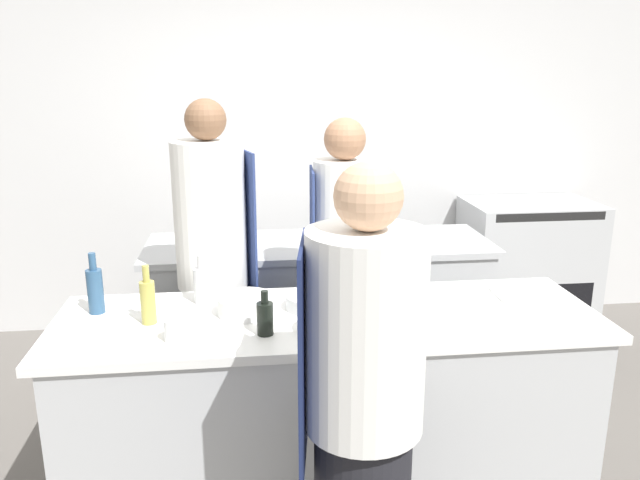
{
  "coord_description": "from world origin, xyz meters",
  "views": [
    {
      "loc": [
        -0.34,
        -2.56,
        1.95
      ],
      "look_at": [
        0.0,
        0.35,
        1.14
      ],
      "focal_mm": 35.0,
      "sensor_mm": 36.0,
      "label": 1
    }
  ],
  "objects_px": {
    "bottle_olive_oil": "(202,284)",
    "bowl_ceramic_blue": "(246,305)",
    "bowl_prep_small": "(310,302)",
    "bowl_wooden_salad": "(327,324)",
    "chef_at_prep_near": "(363,410)",
    "bottle_cooking_oil": "(148,301)",
    "chef_at_stove": "(213,271)",
    "chef_at_pass_far": "(343,278)",
    "cup": "(175,330)",
    "bottle_wine": "(265,317)",
    "bowl_mixing_large": "(395,297)",
    "oven_range": "(526,265)",
    "bottle_vinegar": "(95,289)"
  },
  "relations": [
    {
      "from": "bottle_olive_oil",
      "to": "bowl_ceramic_blue",
      "type": "xyz_separation_m",
      "value": [
        0.2,
        -0.16,
        -0.05
      ]
    },
    {
      "from": "bowl_prep_small",
      "to": "bowl_wooden_salad",
      "type": "bearing_deg",
      "value": -80.17
    },
    {
      "from": "chef_at_prep_near",
      "to": "bottle_cooking_oil",
      "type": "relative_size",
      "value": 6.43
    },
    {
      "from": "chef_at_prep_near",
      "to": "chef_at_stove",
      "type": "bearing_deg",
      "value": 30.77
    },
    {
      "from": "chef_at_stove",
      "to": "bowl_ceramic_blue",
      "type": "relative_size",
      "value": 7.2
    },
    {
      "from": "chef_at_pass_far",
      "to": "cup",
      "type": "bearing_deg",
      "value": 136.12
    },
    {
      "from": "bottle_olive_oil",
      "to": "bowl_prep_small",
      "type": "distance_m",
      "value": 0.51
    },
    {
      "from": "bottle_olive_oil",
      "to": "bowl_ceramic_blue",
      "type": "bearing_deg",
      "value": -38.98
    },
    {
      "from": "bottle_olive_oil",
      "to": "bottle_wine",
      "type": "xyz_separation_m",
      "value": [
        0.28,
        -0.4,
        -0.02
      ]
    },
    {
      "from": "bowl_ceramic_blue",
      "to": "bowl_mixing_large",
      "type": "bearing_deg",
      "value": 3.28
    },
    {
      "from": "bottle_olive_oil",
      "to": "chef_at_pass_far",
      "type": "bearing_deg",
      "value": 24.54
    },
    {
      "from": "chef_at_pass_far",
      "to": "cup",
      "type": "relative_size",
      "value": 18.76
    },
    {
      "from": "oven_range",
      "to": "bottle_wine",
      "type": "bearing_deg",
      "value": -136.51
    },
    {
      "from": "oven_range",
      "to": "bowl_ceramic_blue",
      "type": "xyz_separation_m",
      "value": [
        -2.13,
        -1.7,
        0.44
      ]
    },
    {
      "from": "bottle_vinegar",
      "to": "cup",
      "type": "distance_m",
      "value": 0.52
    },
    {
      "from": "chef_at_stove",
      "to": "bowl_wooden_salad",
      "type": "height_order",
      "value": "chef_at_stove"
    },
    {
      "from": "bowl_prep_small",
      "to": "bowl_wooden_salad",
      "type": "xyz_separation_m",
      "value": [
        0.04,
        -0.25,
        -0.0
      ]
    },
    {
      "from": "bottle_olive_oil",
      "to": "bowl_ceramic_blue",
      "type": "distance_m",
      "value": 0.26
    },
    {
      "from": "oven_range",
      "to": "bowl_mixing_large",
      "type": "relative_size",
      "value": 4.59
    },
    {
      "from": "bowl_prep_small",
      "to": "bowl_ceramic_blue",
      "type": "distance_m",
      "value": 0.29
    },
    {
      "from": "bottle_wine",
      "to": "bottle_cooking_oil",
      "type": "relative_size",
      "value": 0.73
    },
    {
      "from": "bowl_mixing_large",
      "to": "bottle_cooking_oil",
      "type": "bearing_deg",
      "value": -174.72
    },
    {
      "from": "chef_at_stove",
      "to": "chef_at_pass_far",
      "type": "xyz_separation_m",
      "value": [
        0.68,
        -0.08,
        -0.04
      ]
    },
    {
      "from": "bowl_wooden_salad",
      "to": "chef_at_pass_far",
      "type": "bearing_deg",
      "value": 76.1
    },
    {
      "from": "bowl_prep_small",
      "to": "bottle_cooking_oil",
      "type": "bearing_deg",
      "value": -172.77
    },
    {
      "from": "bowl_wooden_salad",
      "to": "bowl_mixing_large",
      "type": "bearing_deg",
      "value": 36.98
    },
    {
      "from": "bowl_wooden_salad",
      "to": "chef_at_prep_near",
      "type": "bearing_deg",
      "value": -84.52
    },
    {
      "from": "oven_range",
      "to": "bowl_prep_small",
      "type": "bearing_deg",
      "value": -137.56
    },
    {
      "from": "oven_range",
      "to": "bottle_olive_oil",
      "type": "height_order",
      "value": "bottle_olive_oil"
    },
    {
      "from": "chef_at_prep_near",
      "to": "bowl_wooden_salad",
      "type": "distance_m",
      "value": 0.55
    },
    {
      "from": "bottle_cooking_oil",
      "to": "bowl_prep_small",
      "type": "height_order",
      "value": "bottle_cooking_oil"
    },
    {
      "from": "cup",
      "to": "chef_at_pass_far",
      "type": "bearing_deg",
      "value": 43.05
    },
    {
      "from": "oven_range",
      "to": "bowl_wooden_salad",
      "type": "xyz_separation_m",
      "value": [
        -1.79,
        -1.93,
        0.42
      ]
    },
    {
      "from": "chef_at_prep_near",
      "to": "bowl_ceramic_blue",
      "type": "distance_m",
      "value": 0.87
    },
    {
      "from": "chef_at_stove",
      "to": "chef_at_pass_far",
      "type": "height_order",
      "value": "chef_at_stove"
    },
    {
      "from": "oven_range",
      "to": "cup",
      "type": "distance_m",
      "value": 3.14
    },
    {
      "from": "oven_range",
      "to": "cup",
      "type": "bearing_deg",
      "value": -140.85
    },
    {
      "from": "bottle_cooking_oil",
      "to": "chef_at_prep_near",
      "type": "bearing_deg",
      "value": -41.48
    },
    {
      "from": "bottle_cooking_oil",
      "to": "bowl_mixing_large",
      "type": "bearing_deg",
      "value": 5.28
    },
    {
      "from": "chef_at_prep_near",
      "to": "bottle_cooking_oil",
      "type": "bearing_deg",
      "value": 56.67
    },
    {
      "from": "bottle_cooking_oil",
      "to": "cup",
      "type": "relative_size",
      "value": 2.86
    },
    {
      "from": "bottle_wine",
      "to": "bowl_prep_small",
      "type": "xyz_separation_m",
      "value": [
        0.21,
        0.27,
        -0.04
      ]
    },
    {
      "from": "bottle_olive_oil",
      "to": "bowl_wooden_salad",
      "type": "bearing_deg",
      "value": -35.92
    },
    {
      "from": "chef_at_pass_far",
      "to": "bowl_wooden_salad",
      "type": "height_order",
      "value": "chef_at_pass_far"
    },
    {
      "from": "chef_at_stove",
      "to": "bottle_olive_oil",
      "type": "distance_m",
      "value": 0.42
    },
    {
      "from": "bottle_vinegar",
      "to": "bowl_wooden_salad",
      "type": "relative_size",
      "value": 1.12
    },
    {
      "from": "chef_at_pass_far",
      "to": "bottle_wine",
      "type": "bearing_deg",
      "value": 152.11
    },
    {
      "from": "chef_at_pass_far",
      "to": "bottle_vinegar",
      "type": "relative_size",
      "value": 6.13
    },
    {
      "from": "bowl_mixing_large",
      "to": "bowl_prep_small",
      "type": "bearing_deg",
      "value": -178.2
    },
    {
      "from": "bottle_wine",
      "to": "bottle_cooking_oil",
      "type": "xyz_separation_m",
      "value": [
        -0.49,
        0.18,
        0.03
      ]
    }
  ]
}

